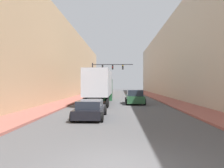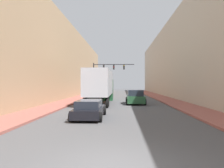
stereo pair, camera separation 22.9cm
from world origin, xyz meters
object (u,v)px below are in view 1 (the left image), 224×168
suv_car (135,97)px  traffic_signal_gantry (104,72)px  semi_truck (100,85)px  sedan_car (90,109)px

suv_car → traffic_signal_gantry: traffic_signal_gantry is taller
traffic_signal_gantry → semi_truck: bearing=-87.4°
semi_truck → sedan_car: semi_truck is taller
sedan_car → suv_car: (3.84, 10.89, 0.18)m
suv_car → semi_truck: bearing=170.3°
sedan_car → traffic_signal_gantry: 26.89m
semi_truck → suv_car: (4.19, -0.71, -1.44)m
semi_truck → traffic_signal_gantry: bearing=92.6°
semi_truck → sedan_car: (0.35, -11.61, -1.63)m
suv_car → traffic_signal_gantry: bearing=107.2°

